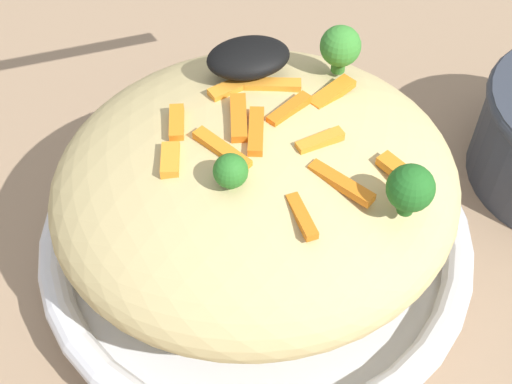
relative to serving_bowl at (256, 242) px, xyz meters
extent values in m
plane|color=#9E7F60|center=(0.00, 0.00, -0.03)|extent=(2.40, 2.40, 0.00)
cylinder|color=silver|center=(0.00, 0.00, -0.01)|extent=(0.29, 0.29, 0.03)
torus|color=silver|center=(0.00, 0.00, 0.01)|extent=(0.31, 0.31, 0.02)
torus|color=black|center=(0.00, 0.00, 0.02)|extent=(0.30, 0.30, 0.00)
ellipsoid|color=#D1BA7A|center=(0.00, 0.00, 0.07)|extent=(0.27, 0.25, 0.10)
cube|color=orange|center=(0.03, 0.01, 0.12)|extent=(0.03, 0.02, 0.01)
cube|color=orange|center=(0.08, -0.05, 0.11)|extent=(0.02, 0.04, 0.01)
cube|color=orange|center=(0.06, 0.03, 0.11)|extent=(0.04, 0.03, 0.01)
cube|color=orange|center=(-0.05, 0.02, 0.11)|extent=(0.01, 0.03, 0.01)
cube|color=orange|center=(0.00, 0.00, 0.12)|extent=(0.02, 0.04, 0.01)
cube|color=orange|center=(-0.01, 0.01, 0.12)|extent=(0.02, 0.04, 0.01)
cube|color=orange|center=(-0.02, -0.01, 0.12)|extent=(0.03, 0.04, 0.01)
cube|color=orange|center=(-0.05, -0.01, 0.11)|extent=(0.02, 0.03, 0.01)
cube|color=orange|center=(-0.01, 0.05, 0.11)|extent=(0.03, 0.02, 0.01)
cube|color=orange|center=(0.01, -0.06, 0.11)|extent=(0.01, 0.03, 0.01)
cube|color=orange|center=(0.02, 0.04, 0.11)|extent=(0.04, 0.02, 0.01)
cube|color=orange|center=(0.04, -0.02, 0.12)|extent=(0.03, 0.01, 0.01)
cube|color=orange|center=(0.04, -0.05, 0.11)|extent=(0.03, 0.04, 0.01)
cylinder|color=#377928|center=(0.07, 0.05, 0.11)|extent=(0.01, 0.01, 0.01)
sphere|color=#3D8E33|center=(0.07, 0.05, 0.13)|extent=(0.03, 0.03, 0.03)
cylinder|color=#205B1C|center=(0.07, -0.07, 0.11)|extent=(0.01, 0.01, 0.01)
sphere|color=#236B23|center=(0.07, -0.07, 0.13)|extent=(0.03, 0.03, 0.03)
cylinder|color=#296820|center=(-0.02, -0.03, 0.11)|extent=(0.01, 0.01, 0.01)
sphere|color=#2D7A28|center=(-0.02, -0.03, 0.12)|extent=(0.02, 0.02, 0.02)
ellipsoid|color=black|center=(0.01, 0.06, 0.12)|extent=(0.06, 0.04, 0.02)
camera|label=1|loc=(-0.08, -0.29, 0.42)|focal=48.54mm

